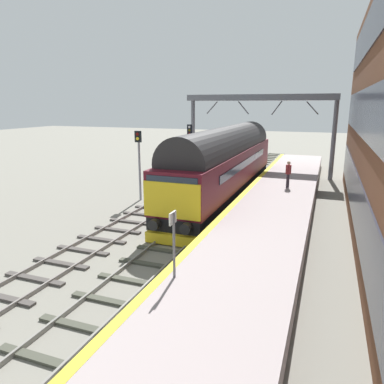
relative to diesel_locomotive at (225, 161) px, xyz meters
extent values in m
plane|color=gray|center=(0.00, -5.90, -2.48)|extent=(140.00, 140.00, 0.00)
cube|color=gray|center=(-0.72, -5.90, -2.40)|extent=(0.07, 60.00, 0.15)
cube|color=gray|center=(0.72, -5.90, -2.40)|extent=(0.07, 60.00, 0.15)
cube|color=#45473B|center=(0.00, -16.62, -2.43)|extent=(2.50, 0.26, 0.09)
cube|color=#45473B|center=(0.00, -15.19, -2.43)|extent=(2.50, 0.26, 0.09)
cube|color=#45473B|center=(0.00, -13.76, -2.43)|extent=(2.50, 0.26, 0.09)
cube|color=#45473B|center=(0.00, -12.33, -2.43)|extent=(2.50, 0.26, 0.09)
cube|color=#45473B|center=(0.00, -10.90, -2.43)|extent=(2.50, 0.26, 0.09)
cube|color=#45473B|center=(0.00, -9.47, -2.43)|extent=(2.50, 0.26, 0.09)
cube|color=#45473B|center=(0.00, -8.05, -2.43)|extent=(2.50, 0.26, 0.09)
cube|color=#45473B|center=(0.00, -6.62, -2.43)|extent=(2.50, 0.26, 0.09)
cube|color=#45473B|center=(0.00, -5.19, -2.43)|extent=(2.50, 0.26, 0.09)
cube|color=#45473B|center=(0.00, -3.76, -2.43)|extent=(2.50, 0.26, 0.09)
cube|color=#45473B|center=(0.00, -2.33, -2.43)|extent=(2.50, 0.26, 0.09)
cube|color=#45473B|center=(0.00, -0.90, -2.43)|extent=(2.50, 0.26, 0.09)
cube|color=#45473B|center=(0.00, 0.53, -2.43)|extent=(2.50, 0.26, 0.09)
cube|color=#45473B|center=(0.00, 1.95, -2.43)|extent=(2.50, 0.26, 0.09)
cube|color=#45473B|center=(0.00, 3.38, -2.43)|extent=(2.50, 0.26, 0.09)
cube|color=#45473B|center=(0.00, 4.81, -2.43)|extent=(2.50, 0.26, 0.09)
cube|color=#45473B|center=(0.00, 6.24, -2.43)|extent=(2.50, 0.26, 0.09)
cube|color=#45473B|center=(0.00, 7.67, -2.43)|extent=(2.50, 0.26, 0.09)
cube|color=#45473B|center=(0.00, 9.10, -2.43)|extent=(2.50, 0.26, 0.09)
cube|color=#45473B|center=(0.00, 10.53, -2.43)|extent=(2.50, 0.26, 0.09)
cube|color=#45473B|center=(0.00, 11.95, -2.43)|extent=(2.50, 0.26, 0.09)
cube|color=#45473B|center=(0.00, 13.38, -2.43)|extent=(2.50, 0.26, 0.09)
cube|color=#45473B|center=(0.00, 14.81, -2.43)|extent=(2.50, 0.26, 0.09)
cube|color=#45473B|center=(0.00, 16.24, -2.43)|extent=(2.50, 0.26, 0.09)
cube|color=#45473B|center=(0.00, 17.67, -2.43)|extent=(2.50, 0.26, 0.09)
cube|color=#45473B|center=(0.00, 19.10, -2.43)|extent=(2.50, 0.26, 0.09)
cube|color=#45473B|center=(0.00, 20.53, -2.43)|extent=(2.50, 0.26, 0.09)
cube|color=#45473B|center=(0.00, 21.95, -2.43)|extent=(2.50, 0.26, 0.09)
cube|color=#45473B|center=(0.00, 23.38, -2.43)|extent=(2.50, 0.26, 0.09)
cube|color=slate|center=(-3.94, -5.90, -2.40)|extent=(0.07, 60.00, 0.15)
cube|color=slate|center=(-2.51, -5.90, -2.40)|extent=(0.07, 60.00, 0.15)
cube|color=#494441|center=(-3.23, -14.77, -2.43)|extent=(2.50, 0.26, 0.09)
cube|color=#494441|center=(-3.23, -13.40, -2.43)|extent=(2.50, 0.26, 0.09)
cube|color=#494441|center=(-3.23, -12.04, -2.43)|extent=(2.50, 0.26, 0.09)
cube|color=#494441|center=(-3.23, -10.68, -2.43)|extent=(2.50, 0.26, 0.09)
cube|color=#494441|center=(-3.23, -9.31, -2.43)|extent=(2.50, 0.26, 0.09)
cube|color=#494441|center=(-3.23, -7.95, -2.43)|extent=(2.50, 0.26, 0.09)
cube|color=#494441|center=(-3.23, -6.58, -2.43)|extent=(2.50, 0.26, 0.09)
cube|color=#494441|center=(-3.23, -5.22, -2.43)|extent=(2.50, 0.26, 0.09)
cube|color=#494441|center=(-3.23, -3.86, -2.43)|extent=(2.50, 0.26, 0.09)
cube|color=#494441|center=(-3.23, -2.49, -2.43)|extent=(2.50, 0.26, 0.09)
cube|color=#494441|center=(-3.23, -1.13, -2.43)|extent=(2.50, 0.26, 0.09)
cube|color=#494441|center=(-3.23, 0.23, -2.43)|extent=(2.50, 0.26, 0.09)
cube|color=#494441|center=(-3.23, 1.60, -2.43)|extent=(2.50, 0.26, 0.09)
cube|color=#494441|center=(-3.23, 2.96, -2.43)|extent=(2.50, 0.26, 0.09)
cube|color=#494441|center=(-3.23, 4.32, -2.43)|extent=(2.50, 0.26, 0.09)
cube|color=#494441|center=(-3.23, 5.69, -2.43)|extent=(2.50, 0.26, 0.09)
cube|color=#494441|center=(-3.23, 7.05, -2.43)|extent=(2.50, 0.26, 0.09)
cube|color=#494441|center=(-3.23, 8.42, -2.43)|extent=(2.50, 0.26, 0.09)
cube|color=#494441|center=(-3.23, 9.78, -2.43)|extent=(2.50, 0.26, 0.09)
cube|color=#494441|center=(-3.23, 11.14, -2.43)|extent=(2.50, 0.26, 0.09)
cube|color=#494441|center=(-3.23, 12.51, -2.43)|extent=(2.50, 0.26, 0.09)
cube|color=#494441|center=(-3.23, 13.87, -2.43)|extent=(2.50, 0.26, 0.09)
cube|color=#494441|center=(-3.23, 15.23, -2.43)|extent=(2.50, 0.26, 0.09)
cube|color=#494441|center=(-3.23, 16.60, -2.43)|extent=(2.50, 0.26, 0.09)
cube|color=#494441|center=(-3.23, 17.96, -2.43)|extent=(2.50, 0.26, 0.09)
cube|color=#494441|center=(-3.23, 19.32, -2.43)|extent=(2.50, 0.26, 0.09)
cube|color=#494441|center=(-3.23, 20.69, -2.43)|extent=(2.50, 0.26, 0.09)
cube|color=#494441|center=(-3.23, 22.05, -2.43)|extent=(2.50, 0.26, 0.09)
cube|color=#494441|center=(-3.23, 23.42, -2.43)|extent=(2.50, 0.26, 0.09)
cube|color=#A49696|center=(3.60, -5.90, -1.98)|extent=(4.00, 44.00, 1.00)
cube|color=yellow|center=(1.75, -5.90, -1.47)|extent=(0.30, 44.00, 0.01)
cube|color=#2D303F|center=(7.44, -6.05, -0.46)|extent=(0.06, 28.06, 2.06)
cube|color=#2D303F|center=(7.44, -6.05, 3.21)|extent=(0.06, 28.06, 2.06)
cube|color=#2D303F|center=(7.44, -6.05, 6.89)|extent=(0.06, 28.06, 2.06)
cube|color=black|center=(0.00, 0.03, -1.66)|extent=(2.56, 17.28, 0.60)
cube|color=#56111D|center=(0.00, 0.03, -0.31)|extent=(2.70, 17.28, 2.10)
cylinder|color=#242324|center=(0.00, 0.03, 0.92)|extent=(2.56, 15.90, 2.57)
cube|color=yellow|center=(0.00, -8.65, -0.46)|extent=(2.65, 0.08, 1.58)
cube|color=#232D3D|center=(0.00, -8.63, 0.27)|extent=(2.38, 0.04, 0.64)
cube|color=#232D3D|center=(1.37, 0.03, -0.01)|extent=(0.04, 12.10, 0.44)
cylinder|color=black|center=(-0.75, -8.86, -1.56)|extent=(0.48, 0.35, 0.48)
cylinder|color=black|center=(0.75, -8.86, -1.56)|extent=(0.48, 0.35, 0.48)
cube|color=yellow|center=(0.00, -8.71, -2.19)|extent=(2.43, 0.36, 0.47)
cylinder|color=black|center=(0.00, -7.11, -1.96)|extent=(1.64, 1.04, 1.04)
cylinder|color=black|center=(0.00, -6.01, -1.96)|extent=(1.64, 1.04, 1.04)
cylinder|color=black|center=(0.00, -4.91, -1.96)|extent=(1.64, 1.04, 1.04)
cylinder|color=black|center=(0.00, 4.98, -1.96)|extent=(1.64, 1.04, 1.04)
cylinder|color=black|center=(0.00, 6.08, -1.96)|extent=(1.64, 1.04, 1.04)
cylinder|color=black|center=(0.00, 7.18, -1.96)|extent=(1.64, 1.04, 1.04)
cylinder|color=gray|center=(-5.05, -2.22, -0.25)|extent=(0.14, 0.14, 4.45)
cube|color=black|center=(-5.05, -2.28, 1.62)|extent=(0.44, 0.10, 0.71)
cylinder|color=#500807|center=(-5.05, -2.34, 1.77)|extent=(0.20, 0.06, 0.20)
cylinder|color=yellow|center=(-5.05, -2.34, 1.49)|extent=(0.20, 0.06, 0.20)
cylinder|color=gray|center=(-5.05, 6.82, -0.28)|extent=(0.14, 0.14, 4.40)
cube|color=black|center=(-5.05, 6.76, 1.42)|extent=(0.44, 0.10, 0.99)
cylinder|color=white|center=(-5.05, 6.70, 1.72)|extent=(0.20, 0.06, 0.20)
cylinder|color=#53470A|center=(-5.05, 6.70, 1.44)|extent=(0.20, 0.06, 0.20)
cylinder|color=#500807|center=(-5.05, 6.70, 1.16)|extent=(0.20, 0.06, 0.20)
cylinder|color=slate|center=(2.11, -13.29, -0.45)|extent=(0.08, 0.08, 2.03)
cube|color=white|center=(2.08, -13.29, 0.38)|extent=(0.05, 0.44, 0.36)
cube|color=black|center=(2.06, -13.29, 0.38)|extent=(0.01, 0.20, 0.24)
cylinder|color=#2E272F|center=(3.92, 0.30, -1.05)|extent=(0.13, 0.13, 0.84)
cylinder|color=#2E272F|center=(3.96, 0.49, -1.05)|extent=(0.13, 0.13, 0.84)
cylinder|color=maroon|center=(3.94, 0.39, -0.35)|extent=(0.41, 0.41, 0.56)
sphere|color=tan|center=(3.94, 0.39, 0.06)|extent=(0.22, 0.22, 0.22)
cylinder|color=maroon|center=(3.89, 0.19, -0.35)|extent=(0.09, 0.09, 0.52)
cylinder|color=maroon|center=(3.99, 0.60, -0.35)|extent=(0.09, 0.09, 0.52)
cylinder|color=slate|center=(-5.63, 9.14, 0.71)|extent=(0.36, 0.36, 6.37)
cylinder|color=slate|center=(6.50, 9.14, 0.71)|extent=(0.36, 0.36, 6.37)
cube|color=slate|center=(0.44, 9.14, 4.14)|extent=(12.53, 2.00, 0.50)
cylinder|color=slate|center=(-3.81, 9.14, 3.29)|extent=(1.02, 0.10, 1.10)
cylinder|color=slate|center=(-0.98, 9.14, 3.29)|extent=(0.99, 0.10, 1.12)
cylinder|color=slate|center=(1.85, 9.14, 3.29)|extent=(0.89, 0.10, 1.20)
cylinder|color=slate|center=(4.68, 9.14, 3.29)|extent=(1.04, 0.10, 1.08)
camera|label=1|loc=(6.10, -22.42, 3.55)|focal=33.91mm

